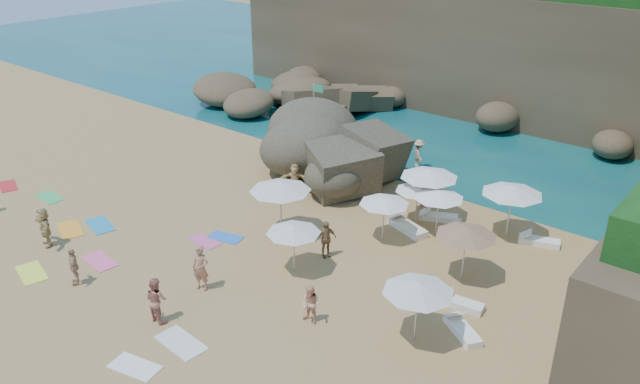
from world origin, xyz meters
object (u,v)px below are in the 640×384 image
Objects in this scene: rock_outcrop at (317,177)px; person_stand_4 at (426,190)px; person_stand_1 at (156,299)px; person_stand_2 at (419,154)px; person_stand_3 at (326,239)px; lounger_0 at (438,217)px; person_stand_5 at (295,179)px; parasol_0 at (418,188)px; parasol_2 at (429,173)px; parasol_1 at (384,200)px; flag_pole at (315,105)px.

person_stand_4 reaches higher than rock_outcrop.
person_stand_2 is (-0.19, 17.41, -0.02)m from person_stand_1.
person_stand_3 reaches higher than rock_outcrop.
person_stand_5 reaches higher than lounger_0.
lounger_0 is 1.09× the size of person_stand_3.
parasol_2 is at bearing 76.84° from parasol_0.
person_stand_5 is at bearing 169.32° from parasol_1.
lounger_0 is at bearing -13.54° from person_stand_4.
rock_outcrop is at bearing -49.58° from flag_pole.
person_stand_3 is at bearing -106.93° from person_stand_1.
parasol_0 reaches higher than person_stand_3.
parasol_1 is 1.34× the size of person_stand_3.
person_stand_1 is at bearing -167.80° from person_stand_3.
flag_pole reaches higher than person_stand_5.
person_stand_1 is (7.10, -17.03, -1.48)m from flag_pole.
parasol_0 reaches higher than person_stand_1.
person_stand_5 is (0.45, -2.25, 0.78)m from rock_outcrop.
rock_outcrop is 4.73× the size of person_stand_1.
flag_pole is 2.10× the size of lounger_0.
parasol_2 is (10.30, -4.52, -0.07)m from flag_pole.
person_stand_5 is (-6.42, -1.74, -1.46)m from parasol_2.
parasol_0 is 5.11m from person_stand_3.
parasol_1 is 1.36× the size of person_stand_5.
parasol_1 is 0.82× the size of parasol_2.
flag_pole reaches higher than parasol_0.
parasol_0 is 1.22× the size of person_stand_2.
lounger_0 is at bearing 23.14° from parasol_2.
rock_outcrop is 2.18× the size of flag_pole.
parasol_0 reaches higher than lounger_0.
person_stand_5 is (3.88, -6.27, -1.53)m from flag_pole.
person_stand_1 is at bearing -106.03° from parasol_1.
parasol_0 reaches higher than person_stand_4.
person_stand_3 is at bearing -48.54° from flag_pole.
lounger_0 is 6.10m from person_stand_3.
parasol_1 is at bearing 5.96° from person_stand_3.
flag_pole is at bearing 133.04° from lounger_0.
person_stand_2 is 1.02× the size of person_stand_3.
person_stand_5 is at bearing 79.38° from person_stand_3.
parasol_0 is at bearing 11.81° from person_stand_3.
flag_pole is 1.83× the size of parasol_0.
flag_pole is 2.32× the size of person_stand_5.
parasol_0 is at bearing -48.77° from person_stand_4.
person_stand_5 is (-6.27, -1.09, -0.94)m from parasol_0.
rock_outcrop is at bearing 175.83° from parasol_2.
rock_outcrop is at bearing -76.89° from person_stand_1.
person_stand_1 reaches higher than person_stand_5.
person_stand_2 is (-3.40, 4.90, -1.43)m from parasol_2.
person_stand_2 is (-2.96, 7.77, -1.03)m from parasol_1.
parasol_0 is 12.27m from person_stand_1.
rock_outcrop is at bearing 68.62° from person_stand_3.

